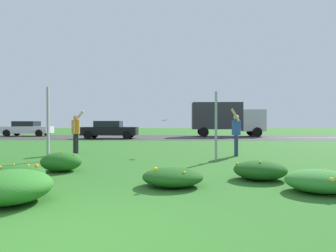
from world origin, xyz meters
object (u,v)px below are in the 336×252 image
at_px(person_catcher_blue_shirt, 236,131).
at_px(car_black_center_left, 110,130).
at_px(sign_post_by_roadside, 216,126).
at_px(person_thrower_orange_shirt, 76,130).
at_px(sign_post_near_path, 48,124).
at_px(frisbee_pale_blue, 165,120).
at_px(car_white_leftmost, 27,129).
at_px(box_truck_silver, 226,117).

relative_size(person_catcher_blue_shirt, car_black_center_left, 0.41).
relative_size(sign_post_by_roadside, person_thrower_orange_shirt, 1.29).
relative_size(sign_post_near_path, person_thrower_orange_shirt, 1.37).
height_order(frisbee_pale_blue, car_white_leftmost, car_white_leftmost).
relative_size(sign_post_by_roadside, car_black_center_left, 0.52).
relative_size(sign_post_near_path, sign_post_by_roadside, 1.07).
bearing_deg(frisbee_pale_blue, car_white_leftmost, 130.69).
bearing_deg(sign_post_by_roadside, car_white_leftmost, 130.97).
bearing_deg(person_catcher_blue_shirt, sign_post_by_roadside, -122.12).
bearing_deg(person_catcher_blue_shirt, car_black_center_left, 122.02).
relative_size(sign_post_near_path, car_white_leftmost, 0.56).
relative_size(car_white_leftmost, box_truck_silver, 0.67).
bearing_deg(person_thrower_orange_shirt, frisbee_pale_blue, -5.77).
height_order(person_catcher_blue_shirt, box_truck_silver, box_truck_silver).
bearing_deg(sign_post_near_path, person_thrower_orange_shirt, 87.29).
relative_size(person_thrower_orange_shirt, box_truck_silver, 0.27).
distance_m(frisbee_pale_blue, car_black_center_left, 13.25).
distance_m(sign_post_by_roadside, person_catcher_blue_shirt, 1.86).
distance_m(sign_post_near_path, car_black_center_left, 14.32).
height_order(person_thrower_orange_shirt, car_white_leftmost, person_thrower_orange_shirt).
bearing_deg(box_truck_silver, person_thrower_orange_shirt, -119.06).
xyz_separation_m(frisbee_pale_blue, car_black_center_left, (-5.07, 12.22, -0.66)).
distance_m(person_thrower_orange_shirt, box_truck_silver, 18.34).
relative_size(car_black_center_left, box_truck_silver, 0.67).
relative_size(sign_post_near_path, person_catcher_blue_shirt, 1.35).
bearing_deg(person_catcher_blue_shirt, car_white_leftmost, 135.23).
bearing_deg(person_thrower_orange_shirt, box_truck_silver, 60.94).
relative_size(person_thrower_orange_shirt, frisbee_pale_blue, 7.59).
height_order(sign_post_near_path, frisbee_pale_blue, sign_post_near_path).
distance_m(car_white_leftmost, car_black_center_left, 9.94).
distance_m(sign_post_near_path, car_white_leftmost, 21.08).
xyz_separation_m(sign_post_by_roadside, person_thrower_orange_shirt, (-5.59, 2.31, -0.20)).
bearing_deg(car_black_center_left, person_thrower_orange_shirt, -83.75).
bearing_deg(person_catcher_blue_shirt, sign_post_near_path, -165.95).
distance_m(person_catcher_blue_shirt, car_black_center_left, 14.85).
distance_m(sign_post_by_roadside, car_white_leftmost, 24.28).
xyz_separation_m(car_black_center_left, box_truck_silver, (10.20, 4.17, 1.06)).
relative_size(sign_post_near_path, car_black_center_left, 0.56).
height_order(sign_post_near_path, box_truck_silver, box_truck_silver).
xyz_separation_m(sign_post_near_path, person_thrower_orange_shirt, (0.11, 2.42, -0.28)).
height_order(car_black_center_left, box_truck_silver, box_truck_silver).
bearing_deg(sign_post_by_roadside, person_thrower_orange_shirt, 157.53).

